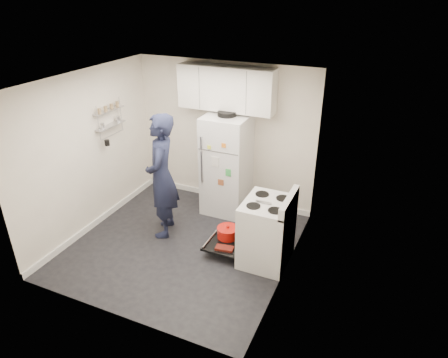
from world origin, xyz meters
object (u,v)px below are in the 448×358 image
at_px(person, 162,177).
at_px(open_oven_door, 228,237).
at_px(electric_range, 266,232).
at_px(refrigerator, 227,165).

bearing_deg(person, open_oven_door, 68.01).
xyz_separation_m(open_oven_door, person, (-1.09, 0.01, 0.78)).
bearing_deg(electric_range, person, 178.17).
distance_m(open_oven_door, refrigerator, 1.33).
xyz_separation_m(electric_range, person, (-1.70, 0.05, 0.51)).
height_order(open_oven_door, person, person).
bearing_deg(person, refrigerator, 127.91).
relative_size(electric_range, refrigerator, 0.62).
relative_size(open_oven_door, person, 0.36).
relative_size(electric_range, open_oven_door, 1.54).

